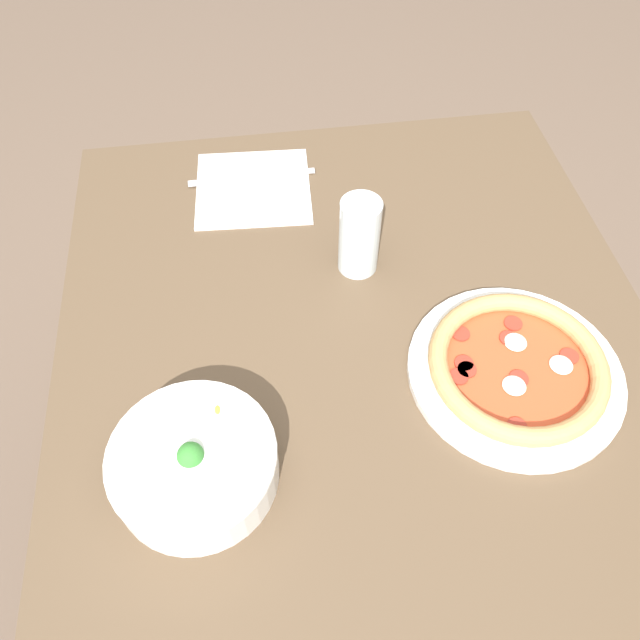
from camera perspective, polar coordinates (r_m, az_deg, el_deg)
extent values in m
plane|color=brown|center=(1.56, 2.46, -19.35)|extent=(8.00, 8.00, 0.00)
cube|color=brown|center=(0.89, 4.09, -4.51)|extent=(1.08, 0.86, 0.03)
cylinder|color=#4E3C2B|center=(1.54, 13.33, 4.28)|extent=(0.06, 0.06, 0.72)
cylinder|color=#4E3C2B|center=(1.48, -14.19, 1.28)|extent=(0.06, 0.06, 0.72)
cylinder|color=white|center=(0.90, 17.37, -4.57)|extent=(0.29, 0.29, 0.01)
torus|color=tan|center=(0.88, 17.66, -3.90)|extent=(0.24, 0.24, 0.03)
cylinder|color=#D14C28|center=(0.89, 17.50, -4.26)|extent=(0.21, 0.21, 0.01)
cylinder|color=#A83323|center=(0.93, 17.24, -0.30)|extent=(0.03, 0.03, 0.00)
cylinder|color=#A83323|center=(0.88, 17.71, -5.12)|extent=(0.03, 0.03, 0.00)
cylinder|color=#A83323|center=(0.84, 17.56, -9.29)|extent=(0.03, 0.03, 0.00)
cylinder|color=#A83323|center=(0.91, 16.90, -1.70)|extent=(0.03, 0.03, 0.00)
cylinder|color=#A83323|center=(0.86, 12.57, -5.07)|extent=(0.03, 0.03, 0.00)
cylinder|color=#A83323|center=(0.87, 13.03, -3.87)|extent=(0.03, 0.03, 0.00)
cylinder|color=#A83323|center=(0.92, 21.83, -3.09)|extent=(0.03, 0.03, 0.00)
cylinder|color=#A83323|center=(0.87, 13.28, -4.44)|extent=(0.03, 0.03, 0.00)
cylinder|color=#A83323|center=(0.90, 12.74, -1.22)|extent=(0.03, 0.03, 0.00)
ellipsoid|color=silver|center=(0.87, 17.33, -5.75)|extent=(0.03, 0.03, 0.01)
ellipsoid|color=silver|center=(0.91, 21.18, -3.84)|extent=(0.03, 0.03, 0.01)
ellipsoid|color=silver|center=(0.91, 17.44, -1.94)|extent=(0.03, 0.03, 0.01)
cylinder|color=white|center=(0.78, -11.38, -12.84)|extent=(0.20, 0.20, 0.06)
torus|color=white|center=(0.76, -11.69, -12.03)|extent=(0.20, 0.20, 0.01)
ellipsoid|color=#998466|center=(0.78, -16.42, -12.89)|extent=(0.04, 0.04, 0.02)
ellipsoid|color=tan|center=(0.78, -13.20, -10.05)|extent=(0.03, 0.04, 0.02)
ellipsoid|color=#998466|center=(0.77, -14.36, -12.47)|extent=(0.03, 0.04, 0.02)
ellipsoid|color=tan|center=(0.76, -5.71, -11.72)|extent=(0.04, 0.04, 0.02)
ellipsoid|color=#998466|center=(0.77, -6.86, -11.62)|extent=(0.04, 0.03, 0.02)
sphere|color=#388433|center=(0.75, -11.75, -12.03)|extent=(0.03, 0.03, 0.03)
ellipsoid|color=yellow|center=(0.78, -9.27, -8.40)|extent=(0.04, 0.02, 0.02)
cube|color=white|center=(1.12, -6.13, 11.93)|extent=(0.21, 0.21, 0.00)
cube|color=silver|center=(1.10, -4.56, 11.27)|extent=(0.01, 0.13, 0.00)
cube|color=silver|center=(1.10, -9.44, 10.86)|extent=(0.00, 0.06, 0.00)
cube|color=silver|center=(1.10, -9.43, 10.71)|extent=(0.00, 0.06, 0.00)
cube|color=silver|center=(1.10, -9.41, 10.57)|extent=(0.00, 0.06, 0.00)
cube|color=silver|center=(1.09, -9.40, 10.42)|extent=(0.00, 0.06, 0.00)
cube|color=silver|center=(1.14, -2.79, 13.27)|extent=(0.01, 0.09, 0.01)
cube|color=silver|center=(1.14, -8.54, 12.56)|extent=(0.02, 0.14, 0.00)
cylinder|color=silver|center=(0.94, 3.61, 7.65)|extent=(0.06, 0.06, 0.13)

